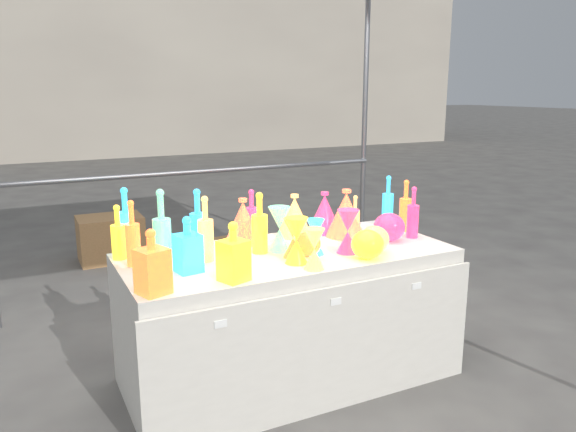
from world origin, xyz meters
name	(u,v)px	position (x,y,z in m)	size (l,w,h in m)	color
ground	(288,376)	(0.00, 0.00, 0.00)	(80.00, 80.00, 0.00)	slate
display_table	(289,316)	(0.00, -0.01, 0.37)	(1.84, 0.83, 0.75)	silver
background_building	(197,40)	(4.00, 14.00, 3.00)	(14.00, 6.00, 6.00)	#BEB39F
cardboard_box_closed	(111,238)	(-0.52, 2.78, 0.21)	(0.59, 0.43, 0.43)	#B0804F
cardboard_box_flat	(238,243)	(0.76, 2.69, 0.03)	(0.71, 0.51, 0.06)	#B0804F
bottle_0	(118,232)	(-0.85, 0.27, 0.90)	(0.07, 0.07, 0.29)	red
bottle_1	(126,221)	(-0.79, 0.35, 0.93)	(0.09, 0.09, 0.37)	#198B1D
bottle_2	(132,233)	(-0.80, 0.13, 0.92)	(0.07, 0.07, 0.34)	orange
bottle_3	(252,214)	(-0.07, 0.35, 0.90)	(0.08, 0.08, 0.30)	#1A399C
bottle_4	(206,229)	(-0.45, 0.04, 0.92)	(0.08, 0.08, 0.34)	#13775E
bottle_5	(162,230)	(-0.69, -0.02, 0.95)	(0.09, 0.09, 0.41)	#A6215C
bottle_6	(260,223)	(-0.15, 0.05, 0.92)	(0.09, 0.09, 0.33)	red
bottle_7	(198,222)	(-0.46, 0.16, 0.93)	(0.09, 0.09, 0.36)	#198B1D
decanter_0	(233,251)	(-0.44, -0.31, 0.89)	(0.12, 0.12, 0.28)	red
decanter_1	(152,261)	(-0.81, -0.31, 0.90)	(0.12, 0.12, 0.29)	orange
decanter_2	(188,244)	(-0.59, -0.09, 0.89)	(0.12, 0.12, 0.28)	#198B1D
hourglass_0	(293,238)	(-0.02, -0.10, 0.86)	(0.11, 0.11, 0.21)	orange
hourglass_1	(348,231)	(0.28, -0.16, 0.87)	(0.12, 0.12, 0.24)	#1A399C
hourglass_2	(314,249)	(-0.02, -0.33, 0.85)	(0.10, 0.10, 0.21)	#13775E
hourglass_3	(279,229)	(-0.04, 0.03, 0.87)	(0.12, 0.12, 0.25)	#A6215C
hourglass_4	(296,240)	(-0.05, -0.20, 0.87)	(0.12, 0.12, 0.24)	red
hourglass_5	(315,237)	(0.11, -0.12, 0.85)	(0.10, 0.10, 0.20)	#198B1D
globe_0	(368,246)	(0.31, -0.30, 0.82)	(0.17, 0.17, 0.14)	red
globe_1	(374,241)	(0.41, -0.22, 0.82)	(0.16, 0.16, 0.13)	#13775E
globe_2	(307,245)	(0.06, -0.12, 0.81)	(0.14, 0.14, 0.12)	orange
globe_3	(389,229)	(0.63, -0.07, 0.82)	(0.18, 0.18, 0.15)	#1A399C
lampshade_0	(243,221)	(-0.15, 0.28, 0.88)	(0.22, 0.22, 0.26)	yellow
lampshade_1	(346,213)	(0.46, 0.14, 0.89)	(0.24, 0.24, 0.29)	yellow
lampshade_2	(325,212)	(0.39, 0.28, 0.88)	(0.22, 0.22, 0.25)	#1A399C
lampshade_3	(295,215)	(0.18, 0.28, 0.88)	(0.22, 0.22, 0.26)	#13775E
bottle_8	(388,200)	(0.86, 0.26, 0.91)	(0.07, 0.07, 0.33)	#198B1D
bottle_9	(405,206)	(0.86, 0.08, 0.91)	(0.07, 0.07, 0.32)	orange
bottle_10	(413,212)	(0.80, -0.07, 0.91)	(0.07, 0.07, 0.31)	#1A399C
bottle_11	(355,216)	(0.50, 0.10, 0.88)	(0.06, 0.06, 0.25)	#13775E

